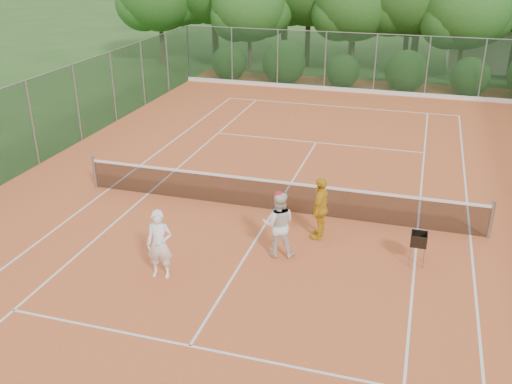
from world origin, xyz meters
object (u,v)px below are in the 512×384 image
at_px(player_center_grp, 278,224).
at_px(ball_hopper, 419,240).
at_px(player_white, 160,244).
at_px(player_yellow, 321,208).

xyz_separation_m(player_center_grp, ball_hopper, (3.38, 0.54, -0.20)).
bearing_deg(ball_hopper, player_white, -151.04).
distance_m(player_center_grp, player_yellow, 1.47).
distance_m(player_white, ball_hopper, 6.21).
height_order(player_white, ball_hopper, player_white).
bearing_deg(player_yellow, player_center_grp, -27.81).
distance_m(player_center_grp, ball_hopper, 3.43).
height_order(player_center_grp, player_yellow, player_center_grp).
bearing_deg(player_white, player_center_grp, 27.15).
bearing_deg(ball_hopper, player_center_grp, -163.55).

